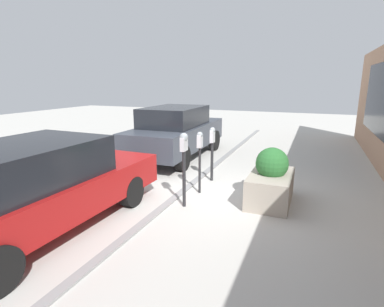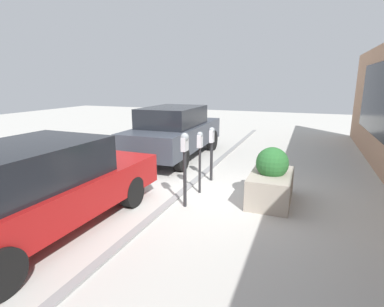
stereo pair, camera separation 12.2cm
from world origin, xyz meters
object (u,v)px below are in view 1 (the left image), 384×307
at_px(planter_box, 271,181).
at_px(parked_car_front, 35,186).
at_px(parking_meter_nearest, 184,155).
at_px(parked_car_middle, 177,131).
at_px(parking_meter_second, 200,150).
at_px(parking_meter_middle, 212,145).

relative_size(planter_box, parked_car_front, 0.31).
bearing_deg(parking_meter_nearest, parked_car_middle, 27.19).
distance_m(parking_meter_nearest, parking_meter_second, 0.85).
xyz_separation_m(parking_meter_middle, parked_car_front, (-3.67, 1.90, -0.14)).
distance_m(parking_meter_second, planter_box, 1.68).
bearing_deg(parked_car_middle, parked_car_front, 178.53).
bearing_deg(parked_car_front, parking_meter_second, -33.92).
bearing_deg(planter_box, parked_car_front, 128.52).
distance_m(parking_meter_middle, planter_box, 1.89).
xyz_separation_m(parking_meter_nearest, parked_car_front, (-1.88, 1.91, -0.30)).
relative_size(parking_meter_nearest, parked_car_front, 0.33).
relative_size(parking_meter_middle, parked_car_front, 0.30).
xyz_separation_m(planter_box, parked_car_middle, (2.79, 3.50, 0.43)).
bearing_deg(planter_box, parking_meter_second, 92.36).
xyz_separation_m(parking_meter_nearest, parked_car_middle, (3.70, 1.90, -0.21)).
height_order(parking_meter_middle, parked_car_front, parked_car_front).
distance_m(parking_meter_nearest, parked_car_middle, 4.17).
bearing_deg(parking_meter_second, planter_box, -87.64).
distance_m(parked_car_front, parked_car_middle, 5.58).
distance_m(parking_meter_nearest, parked_car_front, 2.70).
height_order(planter_box, parked_car_front, parked_car_front).
bearing_deg(parking_meter_nearest, parked_car_front, 134.57).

